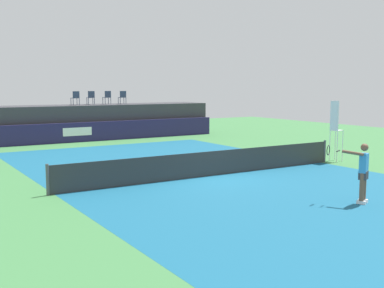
{
  "coord_description": "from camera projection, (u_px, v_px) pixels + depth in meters",
  "views": [
    {
      "loc": [
        -10.19,
        -14.97,
        3.43
      ],
      "look_at": [
        0.41,
        2.0,
        1.0
      ],
      "focal_mm": 44.9,
      "sensor_mm": 36.0,
      "label": 1
    }
  ],
  "objects": [
    {
      "name": "tennis_net",
      "position": [
        211.0,
        164.0,
        18.32
      ],
      "size": [
        12.4,
        0.02,
        0.95
      ],
      "primitive_type": "cube",
      "color": "#2D2D2D",
      "rests_on": "ground"
    },
    {
      "name": "spectator_chair_right",
      "position": [
        122.0,
        97.0,
        32.41
      ],
      "size": [
        0.47,
        0.47,
        0.89
      ],
      "color": "#2D3D56",
      "rests_on": "spectator_platform"
    },
    {
      "name": "spectator_chair_left",
      "position": [
        91.0,
        97.0,
        31.64
      ],
      "size": [
        0.48,
        0.48,
        0.89
      ],
      "color": "#2D3D56",
      "rests_on": "spectator_platform"
    },
    {
      "name": "spectator_platform",
      "position": [
        78.0,
        122.0,
        31.13
      ],
      "size": [
        18.0,
        2.8,
        2.2
      ],
      "primitive_type": "cube",
      "color": "#38383D",
      "rests_on": "ground"
    },
    {
      "name": "tennis_player",
      "position": [
        362.0,
        171.0,
        13.99
      ],
      "size": [
        1.05,
        1.05,
        1.77
      ],
      "color": "white",
      "rests_on": "court_inner"
    },
    {
      "name": "spectator_chair_far_left",
      "position": [
        75.0,
        97.0,
        30.63
      ],
      "size": [
        0.46,
        0.46,
        0.89
      ],
      "color": "#2D3D56",
      "rests_on": "spectator_platform"
    },
    {
      "name": "sponsor_wall",
      "position": [
        88.0,
        132.0,
        29.67
      ],
      "size": [
        18.0,
        0.22,
        1.2
      ],
      "color": "#231E4C",
      "rests_on": "ground"
    },
    {
      "name": "net_post_near",
      "position": [
        48.0,
        180.0,
        15.06
      ],
      "size": [
        0.1,
        0.1,
        1.0
      ],
      "primitive_type": "cylinder",
      "color": "#4C4C51",
      "rests_on": "ground"
    },
    {
      "name": "umpire_chair",
      "position": [
        335.0,
        127.0,
        21.77
      ],
      "size": [
        0.48,
        0.48,
        2.76
      ],
      "color": "white",
      "rests_on": "ground"
    },
    {
      "name": "net_post_far",
      "position": [
        325.0,
        151.0,
        21.58
      ],
      "size": [
        0.1,
        0.1,
        1.0
      ],
      "primitive_type": "cylinder",
      "color": "#4C4C51",
      "rests_on": "ground"
    },
    {
      "name": "court_inner",
      "position": [
        211.0,
        176.0,
        18.38
      ],
      "size": [
        12.0,
        22.0,
        0.0
      ],
      "primitive_type": "cube",
      "color": "#16597A",
      "rests_on": "ground"
    },
    {
      "name": "spectator_chair_center",
      "position": [
        107.0,
        97.0,
        32.22
      ],
      "size": [
        0.45,
        0.45,
        0.89
      ],
      "color": "#2D3D56",
      "rests_on": "spectator_platform"
    },
    {
      "name": "ground_plane",
      "position": [
        172.0,
        165.0,
        20.9
      ],
      "size": [
        48.0,
        48.0,
        0.0
      ],
      "primitive_type": "plane",
      "color": "#3D7A42"
    },
    {
      "name": "tennis_ball",
      "position": [
        125.0,
        171.0,
        19.22
      ],
      "size": [
        0.07,
        0.07,
        0.07
      ],
      "primitive_type": "sphere",
      "color": "#D8EA33",
      "rests_on": "court_inner"
    }
  ]
}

